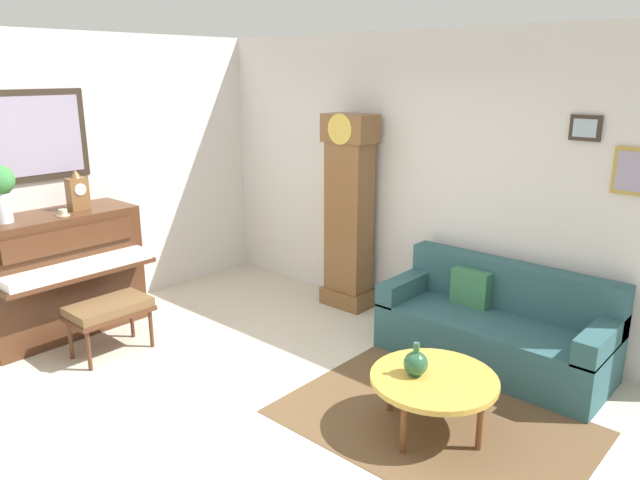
{
  "coord_description": "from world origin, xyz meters",
  "views": [
    {
      "loc": [
        3.15,
        -2.58,
        2.44
      ],
      "look_at": [
        -0.08,
        1.04,
        1.06
      ],
      "focal_mm": 33.61,
      "sensor_mm": 36.0,
      "label": 1
    }
  ],
  "objects_px": {
    "grandfather_clock": "(349,218)",
    "teacup": "(63,213)",
    "green_jug": "(416,363)",
    "couch": "(495,328)",
    "piano_bench": "(109,310)",
    "coffee_table": "(434,380)",
    "mantel_clock": "(78,192)",
    "piano": "(60,273)"
  },
  "relations": [
    {
      "from": "piano_bench",
      "to": "couch",
      "type": "relative_size",
      "value": 0.37
    },
    {
      "from": "green_jug",
      "to": "couch",
      "type": "bearing_deg",
      "value": 91.36
    },
    {
      "from": "piano",
      "to": "grandfather_clock",
      "type": "bearing_deg",
      "value": 55.65
    },
    {
      "from": "piano_bench",
      "to": "mantel_clock",
      "type": "height_order",
      "value": "mantel_clock"
    },
    {
      "from": "grandfather_clock",
      "to": "teacup",
      "type": "distance_m",
      "value": 2.74
    },
    {
      "from": "coffee_table",
      "to": "mantel_clock",
      "type": "distance_m",
      "value": 3.69
    },
    {
      "from": "piano",
      "to": "grandfather_clock",
      "type": "relative_size",
      "value": 0.71
    },
    {
      "from": "couch",
      "to": "mantel_clock",
      "type": "distance_m",
      "value": 4.0
    },
    {
      "from": "piano",
      "to": "coffee_table",
      "type": "xyz_separation_m",
      "value": [
        3.51,
        0.92,
        -0.21
      ]
    },
    {
      "from": "piano",
      "to": "teacup",
      "type": "relative_size",
      "value": 12.41
    },
    {
      "from": "mantel_clock",
      "to": "teacup",
      "type": "height_order",
      "value": "mantel_clock"
    },
    {
      "from": "green_jug",
      "to": "grandfather_clock",
      "type": "bearing_deg",
      "value": 140.59
    },
    {
      "from": "piano",
      "to": "piano_bench",
      "type": "height_order",
      "value": "piano"
    },
    {
      "from": "coffee_table",
      "to": "green_jug",
      "type": "relative_size",
      "value": 3.67
    },
    {
      "from": "couch",
      "to": "coffee_table",
      "type": "xyz_separation_m",
      "value": [
        0.14,
        -1.24,
        0.07
      ]
    },
    {
      "from": "piano",
      "to": "teacup",
      "type": "height_order",
      "value": "teacup"
    },
    {
      "from": "piano_bench",
      "to": "mantel_clock",
      "type": "xyz_separation_m",
      "value": [
        -0.75,
        0.2,
        0.93
      ]
    },
    {
      "from": "piano_bench",
      "to": "green_jug",
      "type": "xyz_separation_m",
      "value": [
        2.64,
        0.81,
        0.09
      ]
    },
    {
      "from": "couch",
      "to": "coffee_table",
      "type": "height_order",
      "value": "couch"
    },
    {
      "from": "grandfather_clock",
      "to": "couch",
      "type": "xyz_separation_m",
      "value": [
        1.77,
        -0.17,
        -0.65
      ]
    },
    {
      "from": "coffee_table",
      "to": "piano_bench",
      "type": "bearing_deg",
      "value": -162.52
    },
    {
      "from": "mantel_clock",
      "to": "green_jug",
      "type": "relative_size",
      "value": 1.58
    },
    {
      "from": "couch",
      "to": "teacup",
      "type": "bearing_deg",
      "value": -146.5
    },
    {
      "from": "couch",
      "to": "mantel_clock",
      "type": "height_order",
      "value": "mantel_clock"
    },
    {
      "from": "piano",
      "to": "couch",
      "type": "height_order",
      "value": "piano"
    },
    {
      "from": "piano_bench",
      "to": "teacup",
      "type": "xyz_separation_m",
      "value": [
        -0.61,
        -0.02,
        0.78
      ]
    },
    {
      "from": "mantel_clock",
      "to": "grandfather_clock",
      "type": "bearing_deg",
      "value": 52.52
    },
    {
      "from": "grandfather_clock",
      "to": "coffee_table",
      "type": "bearing_deg",
      "value": -36.51
    },
    {
      "from": "coffee_table",
      "to": "green_jug",
      "type": "bearing_deg",
      "value": -150.91
    },
    {
      "from": "piano",
      "to": "coffee_table",
      "type": "bearing_deg",
      "value": 14.77
    },
    {
      "from": "green_jug",
      "to": "teacup",
      "type": "bearing_deg",
      "value": -165.7
    },
    {
      "from": "grandfather_clock",
      "to": "teacup",
      "type": "bearing_deg",
      "value": -122.33
    },
    {
      "from": "grandfather_clock",
      "to": "mantel_clock",
      "type": "relative_size",
      "value": 5.34
    },
    {
      "from": "grandfather_clock",
      "to": "couch",
      "type": "distance_m",
      "value": 1.89
    },
    {
      "from": "coffee_table",
      "to": "teacup",
      "type": "bearing_deg",
      "value": -165.16
    },
    {
      "from": "piano",
      "to": "green_jug",
      "type": "relative_size",
      "value": 6.0
    },
    {
      "from": "piano",
      "to": "mantel_clock",
      "type": "bearing_deg",
      "value": 89.65
    },
    {
      "from": "piano_bench",
      "to": "couch",
      "type": "xyz_separation_m",
      "value": [
        2.61,
        2.11,
        -0.09
      ]
    },
    {
      "from": "piano_bench",
      "to": "green_jug",
      "type": "bearing_deg",
      "value": 16.94
    },
    {
      "from": "piano_bench",
      "to": "grandfather_clock",
      "type": "xyz_separation_m",
      "value": [
        0.85,
        2.28,
        0.56
      ]
    },
    {
      "from": "piano",
      "to": "teacup",
      "type": "distance_m",
      "value": 0.62
    },
    {
      "from": "grandfather_clock",
      "to": "green_jug",
      "type": "distance_m",
      "value": 2.37
    }
  ]
}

